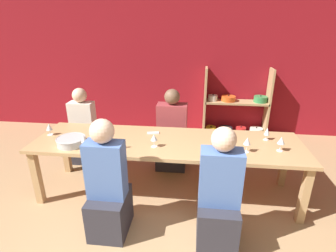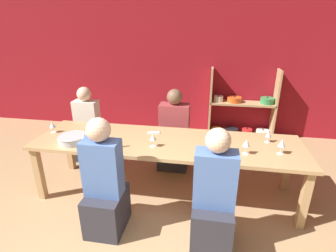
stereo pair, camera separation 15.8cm
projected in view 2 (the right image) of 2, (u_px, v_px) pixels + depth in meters
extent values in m
cube|color=maroon|center=(188.00, 61.00, 4.80)|extent=(8.80, 0.06, 2.70)
cube|color=tan|center=(210.00, 103.00, 4.81)|extent=(0.04, 0.30, 1.27)
cube|color=tan|center=(275.00, 106.00, 4.63)|extent=(0.04, 0.30, 1.27)
cube|color=tan|center=(239.00, 136.00, 4.95)|extent=(1.13, 0.30, 0.04)
cylinder|color=gold|center=(216.00, 130.00, 4.99)|extent=(0.19, 0.19, 0.11)
sphere|color=black|center=(216.00, 127.00, 4.96)|extent=(0.02, 0.02, 0.02)
cylinder|color=black|center=(231.00, 131.00, 4.95)|extent=(0.25, 0.25, 0.11)
sphere|color=black|center=(232.00, 128.00, 4.92)|extent=(0.02, 0.02, 0.02)
cylinder|color=red|center=(247.00, 132.00, 4.90)|extent=(0.18, 0.18, 0.13)
sphere|color=black|center=(247.00, 128.00, 4.87)|extent=(0.02, 0.02, 0.02)
cylinder|color=silver|center=(262.00, 133.00, 4.86)|extent=(0.24, 0.24, 0.12)
sphere|color=black|center=(263.00, 130.00, 4.83)|extent=(0.02, 0.02, 0.02)
cube|color=tan|center=(242.00, 103.00, 4.72)|extent=(1.13, 0.30, 0.04)
cylinder|color=silver|center=(218.00, 99.00, 4.76)|extent=(0.17, 0.17, 0.10)
sphere|color=black|center=(219.00, 95.00, 4.73)|extent=(0.02, 0.02, 0.02)
cylinder|color=#E0561E|center=(234.00, 100.00, 4.71)|extent=(0.25, 0.25, 0.09)
sphere|color=black|center=(235.00, 96.00, 4.69)|extent=(0.02, 0.02, 0.02)
cylinder|color=#338447|center=(267.00, 101.00, 4.62)|extent=(0.24, 0.24, 0.10)
sphere|color=black|center=(268.00, 97.00, 4.60)|extent=(0.02, 0.02, 0.02)
cube|color=tan|center=(167.00, 143.00, 3.07)|extent=(3.12, 0.87, 0.04)
cube|color=tan|center=(39.00, 173.00, 3.12)|extent=(0.08, 0.08, 0.68)
cube|color=tan|center=(304.00, 200.00, 2.65)|extent=(0.08, 0.08, 0.68)
cube|color=tan|center=(70.00, 147.00, 3.76)|extent=(0.08, 0.08, 0.68)
cube|color=tan|center=(287.00, 165.00, 3.30)|extent=(0.08, 0.08, 0.68)
cylinder|color=#B7BABC|center=(72.00, 139.00, 3.01)|extent=(0.31, 0.31, 0.08)
torus|color=#B7BABC|center=(72.00, 136.00, 3.00)|extent=(0.33, 0.33, 0.01)
cylinder|color=#19381E|center=(98.00, 142.00, 2.81)|extent=(0.08, 0.08, 0.21)
cone|color=#19381E|center=(97.00, 131.00, 2.77)|extent=(0.08, 0.08, 0.04)
cylinder|color=#19381E|center=(96.00, 126.00, 2.74)|extent=(0.03, 0.03, 0.09)
cylinder|color=white|center=(54.00, 132.00, 3.31)|extent=(0.07, 0.07, 0.00)
cylinder|color=white|center=(53.00, 130.00, 3.29)|extent=(0.01, 0.01, 0.06)
cone|color=white|center=(52.00, 125.00, 3.27)|extent=(0.07, 0.07, 0.08)
cylinder|color=maroon|center=(53.00, 126.00, 3.28)|extent=(0.04, 0.04, 0.03)
cylinder|color=white|center=(92.00, 147.00, 2.90)|extent=(0.07, 0.07, 0.00)
cylinder|color=white|center=(92.00, 144.00, 2.89)|extent=(0.01, 0.01, 0.08)
cone|color=white|center=(91.00, 137.00, 2.86)|extent=(0.07, 0.07, 0.10)
cylinder|color=maroon|center=(91.00, 139.00, 2.87)|extent=(0.04, 0.04, 0.04)
cylinder|color=white|center=(267.00, 142.00, 3.04)|extent=(0.06, 0.06, 0.00)
cylinder|color=white|center=(268.00, 139.00, 3.03)|extent=(0.01, 0.01, 0.06)
cone|color=white|center=(269.00, 133.00, 3.00)|extent=(0.06, 0.06, 0.09)
cylinder|color=beige|center=(268.00, 135.00, 3.01)|extent=(0.04, 0.04, 0.04)
cylinder|color=white|center=(223.00, 153.00, 2.78)|extent=(0.06, 0.06, 0.00)
cylinder|color=white|center=(223.00, 150.00, 2.76)|extent=(0.01, 0.01, 0.08)
cone|color=white|center=(223.00, 143.00, 2.74)|extent=(0.07, 0.07, 0.08)
cylinder|color=white|center=(280.00, 154.00, 2.77)|extent=(0.06, 0.06, 0.00)
cylinder|color=white|center=(281.00, 150.00, 2.75)|extent=(0.01, 0.01, 0.08)
cone|color=white|center=(282.00, 143.00, 2.72)|extent=(0.08, 0.08, 0.08)
cylinder|color=maroon|center=(282.00, 145.00, 2.73)|extent=(0.04, 0.04, 0.03)
cylinder|color=white|center=(85.00, 146.00, 2.93)|extent=(0.06, 0.06, 0.00)
cylinder|color=white|center=(85.00, 143.00, 2.91)|extent=(0.01, 0.01, 0.08)
cone|color=white|center=(84.00, 136.00, 2.88)|extent=(0.06, 0.06, 0.09)
cylinder|color=beige|center=(84.00, 138.00, 2.89)|extent=(0.04, 0.04, 0.04)
cylinder|color=white|center=(153.00, 146.00, 2.93)|extent=(0.07, 0.07, 0.00)
cylinder|color=white|center=(153.00, 143.00, 2.92)|extent=(0.01, 0.01, 0.08)
cone|color=white|center=(153.00, 137.00, 2.89)|extent=(0.08, 0.08, 0.07)
cylinder|color=maroon|center=(153.00, 138.00, 2.90)|extent=(0.04, 0.04, 0.03)
cylinder|color=white|center=(245.00, 154.00, 2.76)|extent=(0.07, 0.07, 0.00)
cylinder|color=white|center=(246.00, 150.00, 2.75)|extent=(0.01, 0.01, 0.09)
cone|color=white|center=(246.00, 143.00, 2.72)|extent=(0.08, 0.08, 0.08)
cylinder|color=beige|center=(246.00, 144.00, 2.72)|extent=(0.04, 0.04, 0.03)
cube|color=silver|center=(154.00, 133.00, 3.29)|extent=(0.16, 0.10, 0.01)
cube|color=#2D2D38|center=(211.00, 225.00, 2.46)|extent=(0.37, 0.46, 0.49)
cube|color=#4C70B7|center=(215.00, 179.00, 2.27)|extent=(0.37, 0.20, 0.52)
sphere|color=beige|center=(218.00, 140.00, 2.13)|extent=(0.21, 0.21, 0.21)
cube|color=#2D2D38|center=(90.00, 143.00, 4.14)|extent=(0.36, 0.45, 0.46)
cube|color=silver|center=(87.00, 116.00, 3.97)|extent=(0.36, 0.20, 0.47)
sphere|color=beige|center=(84.00, 94.00, 3.84)|extent=(0.21, 0.21, 0.21)
cube|color=#2D2D38|center=(107.00, 210.00, 2.70)|extent=(0.36, 0.45, 0.43)
cube|color=#4C70B7|center=(103.00, 168.00, 2.51)|extent=(0.36, 0.20, 0.57)
sphere|color=beige|center=(98.00, 130.00, 2.36)|extent=(0.23, 0.23, 0.23)
cube|color=#2D2D38|center=(174.00, 150.00, 3.93)|extent=(0.42, 0.53, 0.45)
cube|color=#99383D|center=(174.00, 121.00, 3.75)|extent=(0.42, 0.23, 0.49)
sphere|color=brown|center=(175.00, 97.00, 3.62)|extent=(0.22, 0.22, 0.22)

